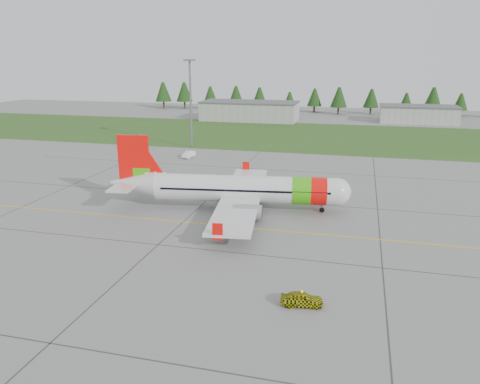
# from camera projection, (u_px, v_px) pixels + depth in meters

# --- Properties ---
(ground) EXTENTS (320.00, 320.00, 0.00)m
(ground) POSITION_uv_depth(u_px,v_px,m) (286.00, 258.00, 50.58)
(ground) COLOR gray
(ground) RESTS_ON ground
(aircraft) EXTENTS (34.22, 31.82, 10.39)m
(aircraft) POSITION_uv_depth(u_px,v_px,m) (239.00, 189.00, 65.91)
(aircraft) COLOR silver
(aircraft) RESTS_ON ground
(follow_me_car) EXTENTS (1.48, 1.67, 3.70)m
(follow_me_car) POSITION_uv_depth(u_px,v_px,m) (302.00, 286.00, 40.45)
(follow_me_car) COLOR yellow
(follow_me_car) RESTS_ON ground
(service_van) EXTENTS (1.62, 1.54, 4.30)m
(service_van) POSITION_uv_depth(u_px,v_px,m) (189.00, 148.00, 100.39)
(service_van) COLOR white
(service_van) RESTS_ON ground
(grass_strip) EXTENTS (320.00, 50.00, 0.03)m
(grass_strip) POSITION_uv_depth(u_px,v_px,m) (334.00, 137.00, 126.85)
(grass_strip) COLOR #30561E
(grass_strip) RESTS_ON ground
(taxi_guideline) EXTENTS (120.00, 0.25, 0.02)m
(taxi_guideline) POSITION_uv_depth(u_px,v_px,m) (297.00, 232.00, 58.01)
(taxi_guideline) COLOR gold
(taxi_guideline) RESTS_ON ground
(hangar_west) EXTENTS (32.00, 14.00, 6.00)m
(hangar_west) POSITION_uv_depth(u_px,v_px,m) (250.00, 111.00, 159.22)
(hangar_west) COLOR #A8A8A3
(hangar_west) RESTS_ON ground
(hangar_east) EXTENTS (24.00, 12.00, 5.20)m
(hangar_east) POSITION_uv_depth(u_px,v_px,m) (418.00, 115.00, 153.65)
(hangar_east) COLOR #A8A8A3
(hangar_east) RESTS_ON ground
(floodlight_mast) EXTENTS (0.50, 0.50, 20.00)m
(floodlight_mast) POSITION_uv_depth(u_px,v_px,m) (191.00, 105.00, 109.38)
(floodlight_mast) COLOR slate
(floodlight_mast) RESTS_ON ground
(treeline) EXTENTS (160.00, 8.00, 10.00)m
(treeline) POSITION_uv_depth(u_px,v_px,m) (343.00, 100.00, 177.55)
(treeline) COLOR #1C3F14
(treeline) RESTS_ON ground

